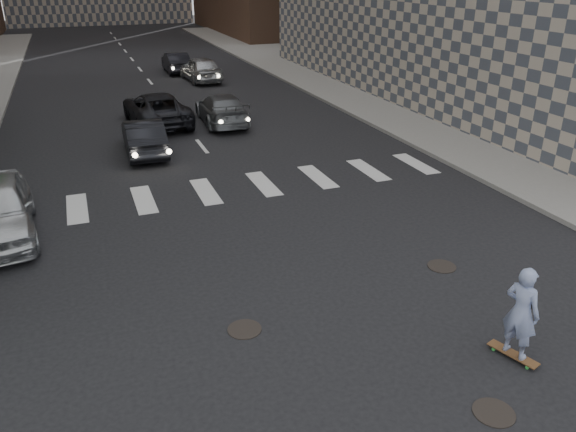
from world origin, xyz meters
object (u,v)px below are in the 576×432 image
at_px(traffic_car_a, 144,136).
at_px(traffic_car_b, 222,109).
at_px(skateboarder, 521,312).
at_px(traffic_car_e, 176,62).
at_px(traffic_car_c, 156,109).
at_px(traffic_car_d, 201,69).

bearing_deg(traffic_car_a, traffic_car_b, -138.09).
height_order(skateboarder, traffic_car_b, skateboarder).
xyz_separation_m(traffic_car_a, traffic_car_e, (4.51, 17.88, 0.00)).
height_order(traffic_car_a, traffic_car_b, traffic_car_b).
distance_m(traffic_car_a, traffic_car_b, 5.25).
relative_size(skateboarder, traffic_car_c, 0.37).
xyz_separation_m(traffic_car_b, traffic_car_c, (-2.86, 0.88, 0.05)).
bearing_deg(traffic_car_c, traffic_car_b, 159.35).
height_order(traffic_car_a, traffic_car_c, traffic_car_c).
bearing_deg(skateboarder, traffic_car_e, 72.09).
relative_size(traffic_car_a, traffic_car_b, 0.88).
bearing_deg(traffic_car_c, traffic_car_a, 71.66).
bearing_deg(traffic_car_a, traffic_car_d, -109.50).
bearing_deg(traffic_car_d, traffic_car_c, 62.57).
height_order(traffic_car_c, traffic_car_d, traffic_car_d).
xyz_separation_m(skateboarder, traffic_car_d, (0.63, 29.45, -0.23)).
bearing_deg(traffic_car_b, traffic_car_c, -14.21).
bearing_deg(traffic_car_e, traffic_car_a, 76.35).
bearing_deg(traffic_car_c, traffic_car_d, -116.98).
distance_m(traffic_car_d, traffic_car_e, 3.86).
xyz_separation_m(traffic_car_a, traffic_car_b, (4.00, 3.41, 0.00)).
bearing_deg(traffic_car_b, traffic_car_e, -89.12).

